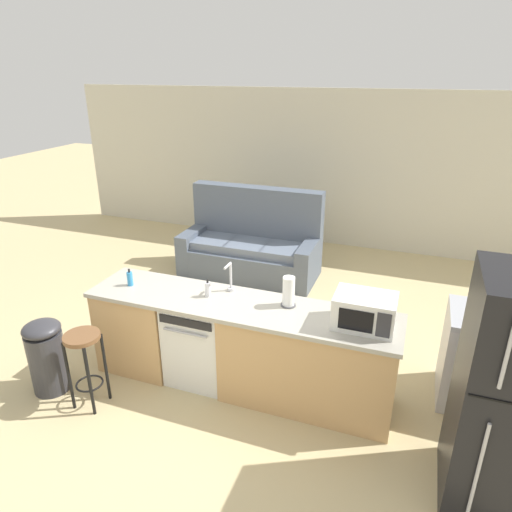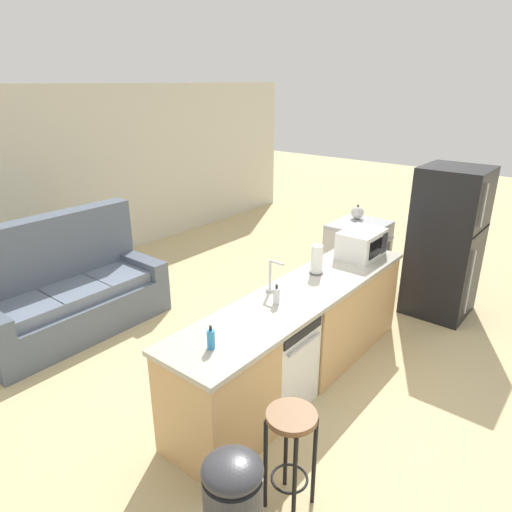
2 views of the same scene
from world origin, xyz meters
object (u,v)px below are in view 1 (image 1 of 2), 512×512
Objects in this scene: stove_range at (487,360)px; dish_soap_bottle at (130,279)px; couch at (252,247)px; microwave at (365,311)px; paper_towel_roll at (289,292)px; trash_bin at (47,355)px; dishwasher at (201,340)px; soap_bottle at (208,289)px; bar_stool at (85,355)px.

stove_range is 3.43m from dish_soap_bottle.
microwave is at bearing -52.66° from couch.
microwave is (-1.07, -0.55, 0.59)m from stove_range.
microwave is 0.70m from paper_towel_roll.
dish_soap_bottle reaches higher than stove_range.
paper_towel_roll reaches higher than trash_bin.
stove_range reaches higher than dishwasher.
soap_bottle and dish_soap_bottle have the same top height.
bar_stool is (-1.63, -0.85, -0.50)m from paper_towel_roll.
microwave is 0.25× the size of couch.
bar_stool is at bearing -4.77° from trash_bin.
trash_bin is at bearing -162.33° from stove_range.
paper_towel_roll is 2.37m from trash_bin.
trash_bin is at bearing -159.16° from paper_towel_roll.
dish_soap_bottle is at bearing -179.56° from microwave.
microwave is at bearing 0.44° from dish_soap_bottle.
dish_soap_bottle is 0.24× the size of bar_stool.
trash_bin is (-3.89, -1.24, -0.07)m from stove_range.
microwave is at bearing -152.87° from stove_range.
dishwasher is 1.46m from trash_bin.
couch is at bearing 82.93° from dish_soap_bottle.
trash_bin is at bearing -128.78° from dish_soap_bottle.
microwave is at bearing 13.75° from trash_bin.
soap_bottle is (-2.52, -0.52, 0.52)m from stove_range.
dishwasher is 4.77× the size of dish_soap_bottle.
bar_stool and trash_bin have the same top height.
dish_soap_bottle is (-1.59, -0.14, -0.07)m from paper_towel_roll.
couch is at bearing 99.46° from dishwasher.
soap_bottle reaches higher than stove_range.
dishwasher is 0.93m from dish_soap_bottle.
dishwasher is 2.66m from stove_range.
stove_range is 3.62m from bar_stool.
dish_soap_bottle is at bearing -176.53° from soap_bottle.
dishwasher is at bearing 1.44° from dish_soap_bottle.
stove_range is 5.11× the size of soap_bottle.
stove_range is 4.08m from trash_bin.
paper_towel_roll is 0.38× the size of trash_bin.
microwave is 2.84× the size of soap_bottle.
couch reaches higher than paper_towel_roll.
microwave is 0.68× the size of bar_stool.
dish_soap_bottle reaches higher than trash_bin.
dishwasher is 0.42× the size of couch.
couch is (0.32, 2.58, -0.58)m from dish_soap_bottle.
couch reaches higher than soap_bottle.
paper_towel_roll reaches higher than stove_range.
dishwasher is 1.14× the size of bar_stool.
dishwasher is 2.59m from couch.
dish_soap_bottle is 0.84m from bar_stool.
soap_bottle is 2.64m from couch.
soap_bottle is 1.23m from bar_stool.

